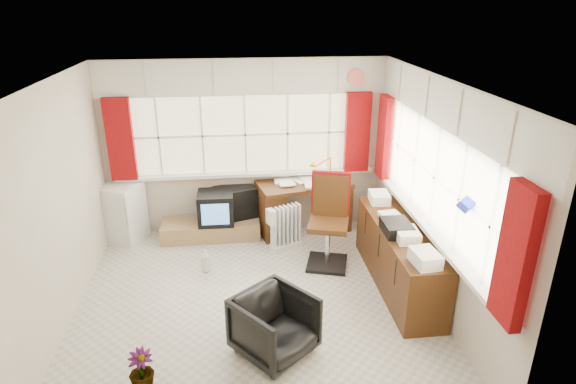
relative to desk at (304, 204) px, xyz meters
name	(u,v)px	position (x,y,z in m)	size (l,w,h in m)	color
ground	(255,303)	(-0.82, -1.80, -0.43)	(4.00, 4.00, 0.00)	beige
room_walls	(251,181)	(-0.82, -1.80, 1.07)	(4.00, 4.00, 4.00)	beige
window_back	(247,169)	(-0.82, 0.14, 0.52)	(3.70, 0.12, 3.60)	#FFF3C9
window_right	(427,220)	(1.12, -1.80, 0.52)	(0.12, 3.70, 3.60)	#FFF3C9
curtains	(323,155)	(0.11, -0.87, 1.03)	(3.83, 3.83, 1.15)	#8F0D07
overhead_cabinets	(329,89)	(0.16, -0.82, 1.82)	(3.98, 3.98, 0.48)	silver
desk	(304,204)	(0.00, 0.00, 0.00)	(1.43, 0.91, 0.80)	#503313
desk_lamp	(330,165)	(0.37, -0.07, 0.62)	(0.17, 0.16, 0.41)	#DA9909
task_chair	(329,216)	(0.20, -0.93, 0.22)	(0.63, 0.65, 1.21)	black
office_chair	(275,325)	(-0.67, -2.63, -0.11)	(0.67, 0.69, 0.62)	black
radiator	(286,232)	(-0.33, -0.55, -0.16)	(0.46, 0.33, 0.64)	white
credenza	(398,256)	(0.91, -1.60, -0.03)	(0.50, 2.00, 0.85)	#503313
file_tray	(397,228)	(0.82, -1.68, 0.39)	(0.31, 0.39, 0.13)	black
tv_bench	(211,229)	(-1.37, -0.08, -0.30)	(1.40, 0.50, 0.25)	#A48452
crt_tv	(216,208)	(-1.28, -0.12, 0.05)	(0.50, 0.48, 0.45)	black
hifi_stack	(236,202)	(-1.00, 0.06, 0.04)	(0.72, 0.58, 0.45)	black
mini_fridge	(123,212)	(-2.59, 0.00, -0.01)	(0.64, 0.65, 0.83)	white
spray_bottle_a	(206,260)	(-1.40, -1.02, -0.27)	(0.12, 0.12, 0.31)	silver
spray_bottle_b	(242,230)	(-0.93, -0.14, -0.32)	(0.09, 0.10, 0.21)	#8DD3CA
flower_vase	(141,370)	(-1.88, -2.97, -0.23)	(0.22, 0.22, 0.39)	black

